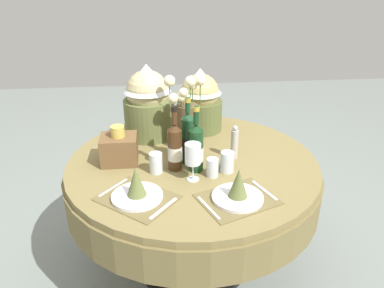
{
  "coord_description": "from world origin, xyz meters",
  "views": [
    {
      "loc": [
        -0.19,
        -1.82,
        1.7
      ],
      "look_at": [
        0.0,
        0.03,
        0.81
      ],
      "focal_mm": 34.48,
      "sensor_mm": 36.0,
      "label": 1
    }
  ],
  "objects_px": {
    "pepper_mill": "(235,143)",
    "wine_bottle_left": "(188,138)",
    "dining_table": "(193,181)",
    "tumbler_near_left": "(156,163)",
    "place_setting_right": "(238,191)",
    "tumbler_near_right": "(212,168)",
    "wine_bottle_centre": "(196,147)",
    "woven_basket_side_left": "(119,148)",
    "wine_bottle_right": "(175,147)",
    "place_setting_left": "(137,190)",
    "gift_tub_back_centre": "(200,98)",
    "gift_tub_back_left": "(148,99)",
    "flower_vase": "(186,117)",
    "tumbler_mid": "(227,162)",
    "wine_glass_left": "(193,154)"
  },
  "relations": [
    {
      "from": "wine_bottle_left",
      "to": "tumbler_near_left",
      "type": "distance_m",
      "value": 0.22
    },
    {
      "from": "flower_vase",
      "to": "tumbler_mid",
      "type": "bearing_deg",
      "value": -58.4
    },
    {
      "from": "wine_bottle_centre",
      "to": "tumbler_near_right",
      "type": "height_order",
      "value": "wine_bottle_centre"
    },
    {
      "from": "wine_bottle_right",
      "to": "gift_tub_back_left",
      "type": "height_order",
      "value": "gift_tub_back_left"
    },
    {
      "from": "wine_bottle_right",
      "to": "gift_tub_back_centre",
      "type": "height_order",
      "value": "gift_tub_back_centre"
    },
    {
      "from": "tumbler_mid",
      "to": "tumbler_near_right",
      "type": "bearing_deg",
      "value": -154.5
    },
    {
      "from": "tumbler_mid",
      "to": "gift_tub_back_centre",
      "type": "height_order",
      "value": "gift_tub_back_centre"
    },
    {
      "from": "dining_table",
      "to": "tumbler_near_left",
      "type": "height_order",
      "value": "tumbler_near_left"
    },
    {
      "from": "place_setting_left",
      "to": "gift_tub_back_centre",
      "type": "xyz_separation_m",
      "value": [
        0.39,
        0.79,
        0.17
      ]
    },
    {
      "from": "wine_bottle_left",
      "to": "wine_bottle_centre",
      "type": "relative_size",
      "value": 1.04
    },
    {
      "from": "tumbler_mid",
      "to": "pepper_mill",
      "type": "height_order",
      "value": "pepper_mill"
    },
    {
      "from": "pepper_mill",
      "to": "wine_bottle_left",
      "type": "bearing_deg",
      "value": -176.11
    },
    {
      "from": "wine_bottle_left",
      "to": "gift_tub_back_left",
      "type": "bearing_deg",
      "value": 119.12
    },
    {
      "from": "dining_table",
      "to": "gift_tub_back_left",
      "type": "bearing_deg",
      "value": 123.82
    },
    {
      "from": "place_setting_left",
      "to": "place_setting_right",
      "type": "height_order",
      "value": "same"
    },
    {
      "from": "tumbler_near_right",
      "to": "gift_tub_back_centre",
      "type": "xyz_separation_m",
      "value": [
        0.01,
        0.62,
        0.17
      ]
    },
    {
      "from": "wine_bottle_right",
      "to": "woven_basket_side_left",
      "type": "bearing_deg",
      "value": 160.03
    },
    {
      "from": "gift_tub_back_centre",
      "to": "woven_basket_side_left",
      "type": "xyz_separation_m",
      "value": [
        -0.49,
        -0.42,
        -0.13
      ]
    },
    {
      "from": "dining_table",
      "to": "wine_glass_left",
      "type": "distance_m",
      "value": 0.36
    },
    {
      "from": "wine_bottle_centre",
      "to": "flower_vase",
      "type": "bearing_deg",
      "value": 95.47
    },
    {
      "from": "woven_basket_side_left",
      "to": "wine_glass_left",
      "type": "bearing_deg",
      "value": -31.17
    },
    {
      "from": "pepper_mill",
      "to": "gift_tub_back_centre",
      "type": "xyz_separation_m",
      "value": [
        -0.14,
        0.44,
        0.12
      ]
    },
    {
      "from": "wine_bottle_right",
      "to": "flower_vase",
      "type": "bearing_deg",
      "value": 71.54
    },
    {
      "from": "tumbler_near_right",
      "to": "gift_tub_back_left",
      "type": "distance_m",
      "value": 0.67
    },
    {
      "from": "tumbler_near_left",
      "to": "pepper_mill",
      "type": "bearing_deg",
      "value": 15.01
    },
    {
      "from": "tumbler_near_right",
      "to": "woven_basket_side_left",
      "type": "height_order",
      "value": "woven_basket_side_left"
    },
    {
      "from": "wine_bottle_centre",
      "to": "woven_basket_side_left",
      "type": "distance_m",
      "value": 0.43
    },
    {
      "from": "wine_bottle_centre",
      "to": "tumbler_near_left",
      "type": "height_order",
      "value": "wine_bottle_centre"
    },
    {
      "from": "tumbler_near_right",
      "to": "dining_table",
      "type": "bearing_deg",
      "value": 113.18
    },
    {
      "from": "place_setting_right",
      "to": "wine_bottle_left",
      "type": "relative_size",
      "value": 1.11
    },
    {
      "from": "dining_table",
      "to": "woven_basket_side_left",
      "type": "distance_m",
      "value": 0.46
    },
    {
      "from": "wine_bottle_left",
      "to": "tumbler_near_right",
      "type": "height_order",
      "value": "wine_bottle_left"
    },
    {
      "from": "tumbler_mid",
      "to": "wine_bottle_centre",
      "type": "bearing_deg",
      "value": 168.53
    },
    {
      "from": "tumbler_near_right",
      "to": "place_setting_right",
      "type": "bearing_deg",
      "value": -69.52
    },
    {
      "from": "tumbler_near_right",
      "to": "gift_tub_back_centre",
      "type": "height_order",
      "value": "gift_tub_back_centre"
    },
    {
      "from": "wine_bottle_right",
      "to": "tumbler_near_left",
      "type": "distance_m",
      "value": 0.13
    },
    {
      "from": "wine_glass_left",
      "to": "place_setting_right",
      "type": "bearing_deg",
      "value": -46.94
    },
    {
      "from": "place_setting_right",
      "to": "tumbler_near_left",
      "type": "height_order",
      "value": "place_setting_right"
    },
    {
      "from": "tumbler_near_right",
      "to": "pepper_mill",
      "type": "distance_m",
      "value": 0.24
    },
    {
      "from": "gift_tub_back_left",
      "to": "place_setting_left",
      "type": "bearing_deg",
      "value": -94.51
    },
    {
      "from": "wine_glass_left",
      "to": "gift_tub_back_left",
      "type": "xyz_separation_m",
      "value": [
        -0.22,
        0.57,
        0.1
      ]
    },
    {
      "from": "tumbler_near_right",
      "to": "pepper_mill",
      "type": "relative_size",
      "value": 0.51
    },
    {
      "from": "wine_bottle_centre",
      "to": "tumbler_mid",
      "type": "distance_m",
      "value": 0.18
    },
    {
      "from": "dining_table",
      "to": "wine_bottle_centre",
      "type": "xyz_separation_m",
      "value": [
        0.01,
        -0.12,
        0.27
      ]
    },
    {
      "from": "tumbler_near_left",
      "to": "pepper_mill",
      "type": "height_order",
      "value": "pepper_mill"
    },
    {
      "from": "wine_bottle_centre",
      "to": "woven_basket_side_left",
      "type": "xyz_separation_m",
      "value": [
        -0.41,
        0.13,
        -0.05
      ]
    },
    {
      "from": "place_setting_left",
      "to": "tumbler_near_right",
      "type": "bearing_deg",
      "value": 23.94
    },
    {
      "from": "wine_bottle_right",
      "to": "tumbler_mid",
      "type": "distance_m",
      "value": 0.28
    },
    {
      "from": "wine_bottle_left",
      "to": "tumbler_near_left",
      "type": "relative_size",
      "value": 3.36
    },
    {
      "from": "wine_bottle_left",
      "to": "wine_bottle_right",
      "type": "xyz_separation_m",
      "value": [
        -0.07,
        -0.07,
        -0.01
      ]
    }
  ]
}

